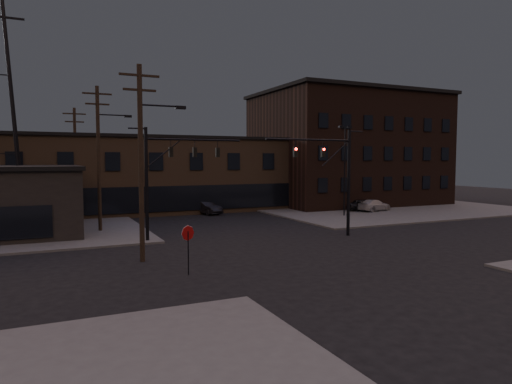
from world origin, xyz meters
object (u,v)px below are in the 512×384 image
at_px(traffic_signal_near, 336,171).
at_px(parked_car_lot_b, 374,205).
at_px(stop_sign, 188,238).
at_px(car_crossing, 206,207).
at_px(traffic_signal_far, 165,170).
at_px(parked_car_lot_a, 365,205).

relative_size(traffic_signal_near, parked_car_lot_b, 1.85).
bearing_deg(stop_sign, car_crossing, 69.42).
xyz_separation_m(traffic_signal_far, car_crossing, (7.79, 14.17, -4.31)).
bearing_deg(parked_car_lot_a, stop_sign, 143.41).
distance_m(parked_car_lot_b, car_crossing, 18.44).
xyz_separation_m(traffic_signal_near, stop_sign, (-13.36, -6.49, -3.09)).
bearing_deg(car_crossing, parked_car_lot_a, -36.04).
relative_size(traffic_signal_far, parked_car_lot_b, 1.85).
height_order(traffic_signal_far, car_crossing, traffic_signal_far).
bearing_deg(parked_car_lot_b, parked_car_lot_a, 49.17).
bearing_deg(traffic_signal_near, stop_sign, -154.10).
bearing_deg(traffic_signal_far, stop_sign, -97.32).
height_order(stop_sign, parked_car_lot_b, stop_sign).
bearing_deg(traffic_signal_far, traffic_signal_near, -16.17).
bearing_deg(stop_sign, parked_car_lot_b, 34.21).
relative_size(traffic_signal_near, car_crossing, 1.87).
distance_m(traffic_signal_near, parked_car_lot_b, 17.91).
xyz_separation_m(stop_sign, car_crossing, (9.07, 24.16, -1.14)).
distance_m(stop_sign, parked_car_lot_b, 32.00).
bearing_deg(car_crossing, stop_sign, -127.60).
xyz_separation_m(parked_car_lot_b, car_crossing, (-17.38, 6.18, -0.07)).
bearing_deg(traffic_signal_near, car_crossing, 103.63).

